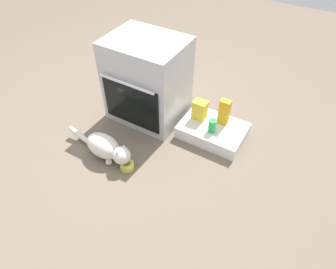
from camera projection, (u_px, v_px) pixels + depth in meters
ground at (117, 142)px, 2.59m from camera, size 8.00×8.00×0.00m
oven at (147, 81)px, 2.60m from camera, size 0.65×0.56×0.76m
pantry_cabinet at (213, 131)px, 2.61m from camera, size 0.56×0.39×0.12m
food_bowl at (127, 165)px, 2.35m from camera, size 0.11×0.11×0.08m
cat at (106, 148)px, 2.39m from camera, size 0.69×0.22×0.21m
soda_can at (212, 126)px, 2.47m from camera, size 0.07×0.07×0.12m
snack_bag at (200, 110)px, 2.58m from camera, size 0.12×0.09×0.18m
juice_carton at (224, 112)px, 2.51m from camera, size 0.09×0.06×0.24m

